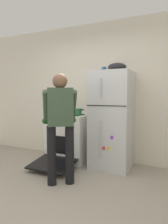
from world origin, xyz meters
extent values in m
plane|color=#9E9384|center=(0.00, 0.00, 0.00)|extent=(8.00, 8.00, 0.00)
cube|color=silver|center=(0.00, 1.95, 1.35)|extent=(6.00, 0.10, 2.70)
cube|color=silver|center=(0.37, 1.57, 0.85)|extent=(0.68, 0.68, 1.71)
cube|color=black|center=(0.37, 1.23, 1.13)|extent=(0.67, 0.01, 0.01)
cylinder|color=#B7B7BC|center=(0.28, 1.20, 0.56)|extent=(0.02, 0.02, 0.62)
cylinder|color=#B7B7BC|center=(0.28, 1.20, 1.42)|extent=(0.02, 0.02, 0.32)
cube|color=red|center=(0.34, 1.22, 0.42)|extent=(0.04, 0.01, 0.06)
cube|color=yellow|center=(0.43, 1.22, 0.43)|extent=(0.04, 0.01, 0.06)
cube|color=purple|center=(0.47, 1.22, 0.61)|extent=(0.04, 0.01, 0.06)
cube|color=white|center=(-0.50, 1.57, 0.45)|extent=(0.76, 0.64, 0.91)
cube|color=black|center=(-0.50, 1.25, 0.38)|extent=(0.53, 0.01, 0.33)
cylinder|color=black|center=(-0.68, 1.43, 0.91)|extent=(0.17, 0.17, 0.01)
cylinder|color=black|center=(-0.32, 1.43, 0.91)|extent=(0.17, 0.17, 0.01)
cylinder|color=black|center=(-0.68, 1.71, 0.91)|extent=(0.17, 0.17, 0.01)
cylinder|color=black|center=(-0.32, 1.71, 0.91)|extent=(0.17, 0.17, 0.01)
cylinder|color=silver|center=(-0.76, 1.23, 0.85)|extent=(0.04, 0.03, 0.04)
cylinder|color=silver|center=(-0.59, 1.23, 0.85)|extent=(0.04, 0.03, 0.04)
cylinder|color=silver|center=(-0.41, 1.23, 0.85)|extent=(0.04, 0.03, 0.04)
cylinder|color=silver|center=(-0.24, 1.23, 0.85)|extent=(0.04, 0.03, 0.04)
cube|color=black|center=(-0.50, 0.96, 0.12)|extent=(0.72, 0.58, 0.11)
cylinder|color=black|center=(-0.20, 0.49, 0.43)|extent=(0.13, 0.13, 0.86)
cylinder|color=black|center=(0.02, 0.64, 0.43)|extent=(0.13, 0.13, 0.86)
cube|color=#384C38|center=(-0.09, 0.57, 1.13)|extent=(0.41, 0.37, 0.54)
sphere|color=brown|center=(-0.09, 0.57, 1.49)|extent=(0.21, 0.21, 0.21)
sphere|color=#2C2C2C|center=(-0.09, 0.57, 1.46)|extent=(0.15, 0.15, 0.15)
cylinder|color=#384C38|center=(-0.35, 0.59, 1.12)|extent=(0.30, 0.38, 0.51)
cylinder|color=#384C38|center=(-0.02, 0.82, 1.12)|extent=(0.30, 0.38, 0.51)
ellipsoid|color=#1E5123|center=(-0.44, 0.72, 0.89)|extent=(0.12, 0.18, 0.10)
ellipsoid|color=#1E5123|center=(-0.11, 0.95, 0.89)|extent=(0.12, 0.18, 0.10)
cylinder|color=#236638|center=(-0.34, 1.52, 0.98)|extent=(0.24, 0.24, 0.12)
cube|color=black|center=(-0.49, 1.52, 1.02)|extent=(0.05, 0.03, 0.02)
cube|color=black|center=(-0.20, 1.52, 1.02)|extent=(0.05, 0.03, 0.02)
cylinder|color=#2D6093|center=(0.19, 1.62, 1.75)|extent=(0.08, 0.08, 0.10)
torus|color=#2D6093|center=(0.23, 1.62, 1.76)|extent=(0.06, 0.01, 0.06)
cylinder|color=brown|center=(-0.80, 1.77, 1.01)|extent=(0.05, 0.05, 0.18)
ellipsoid|color=black|center=(0.45, 1.57, 1.78)|extent=(0.32, 0.32, 0.14)
camera|label=1|loc=(1.44, -1.90, 1.30)|focal=32.66mm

